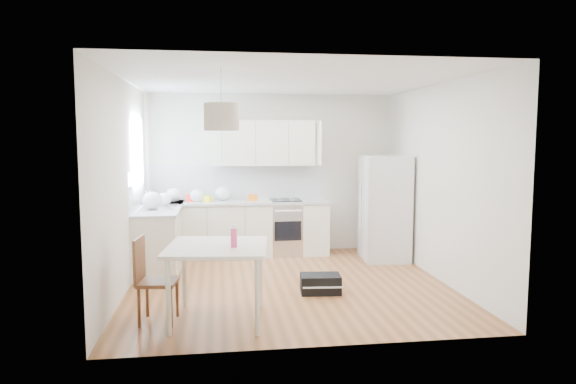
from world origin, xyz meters
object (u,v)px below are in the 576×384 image
object	(u,v)px
dining_table	(218,254)
gym_bag	(320,284)
refrigerator	(385,208)
dining_chair	(158,280)

from	to	relation	value
dining_table	gym_bag	distance (m)	1.65
refrigerator	dining_table	xyz separation A→B (m)	(-2.69, -2.51, -0.11)
dining_table	dining_chair	world-z (taller)	dining_chair
refrigerator	dining_table	size ratio (longest dim) A/B	1.46
dining_table	dining_chair	size ratio (longest dim) A/B	1.26
refrigerator	dining_chair	distance (m)	4.15
refrigerator	gym_bag	distance (m)	2.31
dining_table	gym_bag	bearing A→B (deg)	39.20
refrigerator	gym_bag	bearing A→B (deg)	-124.80
dining_chair	refrigerator	bearing A→B (deg)	43.53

